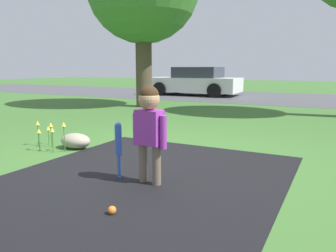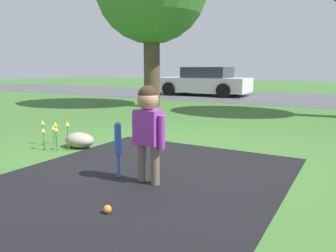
{
  "view_description": "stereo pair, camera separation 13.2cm",
  "coord_description": "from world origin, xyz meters",
  "px_view_note": "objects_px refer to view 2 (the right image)",
  "views": [
    {
      "loc": [
        2.14,
        -3.51,
        1.16
      ],
      "look_at": [
        0.48,
        -0.35,
        0.53
      ],
      "focal_mm": 35.0,
      "sensor_mm": 36.0,
      "label": 1
    },
    {
      "loc": [
        2.25,
        -3.44,
        1.16
      ],
      "look_at": [
        0.48,
        -0.35,
        0.53
      ],
      "focal_mm": 35.0,
      "sensor_mm": 36.0,
      "label": 2
    }
  ],
  "objects_px": {
    "child": "(148,121)",
    "baseball_bat": "(118,142)",
    "parked_car": "(204,82)",
    "sports_ball": "(107,209)"
  },
  "relations": [
    {
      "from": "child",
      "to": "baseball_bat",
      "type": "relative_size",
      "value": 1.64
    },
    {
      "from": "parked_car",
      "to": "sports_ball",
      "type": "bearing_deg",
      "value": 108.3
    },
    {
      "from": "child",
      "to": "sports_ball",
      "type": "bearing_deg",
      "value": -75.91
    },
    {
      "from": "baseball_bat",
      "to": "child",
      "type": "bearing_deg",
      "value": 4.54
    },
    {
      "from": "parked_car",
      "to": "child",
      "type": "bearing_deg",
      "value": 109.14
    },
    {
      "from": "child",
      "to": "sports_ball",
      "type": "relative_size",
      "value": 14.23
    },
    {
      "from": "child",
      "to": "baseball_bat",
      "type": "xyz_separation_m",
      "value": [
        -0.36,
        -0.03,
        -0.25
      ]
    },
    {
      "from": "child",
      "to": "parked_car",
      "type": "bearing_deg",
      "value": 117.19
    },
    {
      "from": "sports_ball",
      "to": "parked_car",
      "type": "bearing_deg",
      "value": 110.0
    },
    {
      "from": "parked_car",
      "to": "baseball_bat",
      "type": "bearing_deg",
      "value": 107.35
    }
  ]
}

